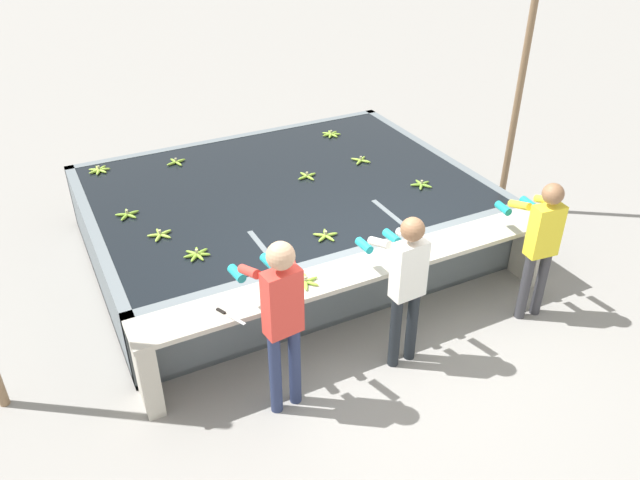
# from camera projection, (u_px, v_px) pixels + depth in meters

# --- Properties ---
(ground_plane) EXTENTS (80.00, 80.00, 0.00)m
(ground_plane) POSITION_uv_depth(u_px,v_px,m) (374.00, 344.00, 6.45)
(ground_plane) COLOR gray
(ground_plane) RESTS_ON ground
(wash_tank) EXTENTS (4.69, 3.56, 0.85)m
(wash_tank) POSITION_uv_depth(u_px,v_px,m) (284.00, 215.00, 7.91)
(wash_tank) COLOR slate
(wash_tank) RESTS_ON ground
(work_ledge) EXTENTS (4.69, 0.45, 0.85)m
(work_ledge) POSITION_uv_depth(u_px,v_px,m) (365.00, 285.00, 6.30)
(work_ledge) COLOR #B7B2A3
(work_ledge) RESTS_ON ground
(worker_0) EXTENTS (0.46, 0.74, 1.76)m
(worker_0) POSITION_uv_depth(u_px,v_px,m) (281.00, 311.00, 5.21)
(worker_0) COLOR navy
(worker_0) RESTS_ON ground
(worker_1) EXTENTS (0.43, 0.72, 1.64)m
(worker_1) POSITION_uv_depth(u_px,v_px,m) (406.00, 279.00, 5.76)
(worker_1) COLOR #1E2328
(worker_1) RESTS_ON ground
(worker_2) EXTENTS (0.46, 0.73, 1.60)m
(worker_2) POSITION_uv_depth(u_px,v_px,m) (540.00, 239.00, 6.40)
(worker_2) COLOR #38383D
(worker_2) RESTS_ON ground
(banana_bunch_floating_0) EXTENTS (0.28, 0.27, 0.08)m
(banana_bunch_floating_0) POSITION_uv_depth(u_px,v_px,m) (127.00, 214.00, 7.02)
(banana_bunch_floating_0) COLOR #7FAD33
(banana_bunch_floating_0) RESTS_ON wash_tank
(banana_bunch_floating_1) EXTENTS (0.27, 0.28, 0.08)m
(banana_bunch_floating_1) POSITION_uv_depth(u_px,v_px,m) (331.00, 134.00, 9.04)
(banana_bunch_floating_1) COLOR #8CB738
(banana_bunch_floating_1) RESTS_ON wash_tank
(banana_bunch_floating_2) EXTENTS (0.28, 0.28, 0.08)m
(banana_bunch_floating_2) POSITION_uv_depth(u_px,v_px,m) (307.00, 176.00, 7.86)
(banana_bunch_floating_2) COLOR #8CB738
(banana_bunch_floating_2) RESTS_ON wash_tank
(banana_bunch_floating_3) EXTENTS (0.27, 0.28, 0.08)m
(banana_bunch_floating_3) POSITION_uv_depth(u_px,v_px,m) (326.00, 236.00, 6.63)
(banana_bunch_floating_3) COLOR #8CB738
(banana_bunch_floating_3) RESTS_ON wash_tank
(banana_bunch_floating_4) EXTENTS (0.24, 0.24, 0.08)m
(banana_bunch_floating_4) POSITION_uv_depth(u_px,v_px,m) (361.00, 160.00, 8.26)
(banana_bunch_floating_4) COLOR #93BC3D
(banana_bunch_floating_4) RESTS_ON wash_tank
(banana_bunch_floating_5) EXTENTS (0.28, 0.27, 0.08)m
(banana_bunch_floating_5) POSITION_uv_depth(u_px,v_px,m) (160.00, 235.00, 6.65)
(banana_bunch_floating_5) COLOR #9EC642
(banana_bunch_floating_5) RESTS_ON wash_tank
(banana_bunch_floating_6) EXTENTS (0.28, 0.27, 0.08)m
(banana_bunch_floating_6) POSITION_uv_depth(u_px,v_px,m) (421.00, 185.00, 7.66)
(banana_bunch_floating_6) COLOR #75A333
(banana_bunch_floating_6) RESTS_ON wash_tank
(banana_bunch_floating_7) EXTENTS (0.28, 0.28, 0.08)m
(banana_bunch_floating_7) POSITION_uv_depth(u_px,v_px,m) (176.00, 162.00, 8.22)
(banana_bunch_floating_7) COLOR #8CB738
(banana_bunch_floating_7) RESTS_ON wash_tank
(banana_bunch_floating_8) EXTENTS (0.28, 0.28, 0.08)m
(banana_bunch_floating_8) POSITION_uv_depth(u_px,v_px,m) (197.00, 254.00, 6.32)
(banana_bunch_floating_8) COLOR #7FAD33
(banana_bunch_floating_8) RESTS_ON wash_tank
(banana_bunch_floating_9) EXTENTS (0.28, 0.28, 0.08)m
(banana_bunch_floating_9) POSITION_uv_depth(u_px,v_px,m) (99.00, 170.00, 8.01)
(banana_bunch_floating_9) COLOR #9EC642
(banana_bunch_floating_9) RESTS_ON wash_tank
(banana_bunch_ledge_0) EXTENTS (0.28, 0.27, 0.08)m
(banana_bunch_ledge_0) POSITION_uv_depth(u_px,v_px,m) (305.00, 282.00, 5.91)
(banana_bunch_ledge_0) COLOR #8CB738
(banana_bunch_ledge_0) RESTS_ON work_ledge
(knife_0) EXTENTS (0.17, 0.33, 0.02)m
(knife_0) POSITION_uv_depth(u_px,v_px,m) (226.00, 314.00, 5.51)
(knife_0) COLOR silver
(knife_0) RESTS_ON work_ledge
(support_post_right) EXTENTS (0.09, 0.09, 3.20)m
(support_post_right) POSITION_uv_depth(u_px,v_px,m) (518.00, 100.00, 8.09)
(support_post_right) COLOR #846647
(support_post_right) RESTS_ON ground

